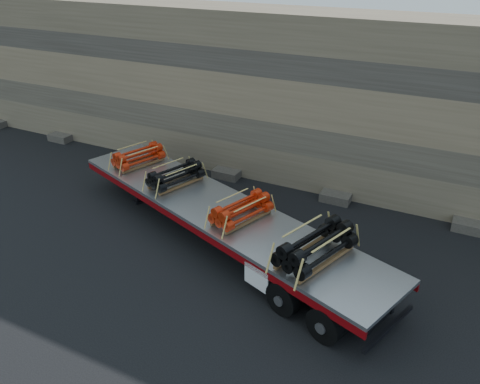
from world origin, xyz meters
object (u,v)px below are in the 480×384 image
object	(u,v)px
trailer	(218,224)
bundle_rear	(316,246)
bundle_midfront	(175,176)
bundle_midrear	(241,210)
bundle_front	(139,157)

from	to	relation	value
trailer	bundle_rear	bearing A→B (deg)	0.00
bundle_midfront	bundle_rear	bearing A→B (deg)	-0.00
bundle_midfront	bundle_rear	world-z (taller)	bundle_rear
bundle_midrear	trailer	bearing A→B (deg)	-180.00
trailer	bundle_front	bearing A→B (deg)	180.00
bundle_front	bundle_rear	world-z (taller)	bundle_rear
bundle_front	bundle_midfront	size ratio (longest dim) A/B	0.98
trailer	bundle_rear	xyz separation A→B (m)	(3.90, -1.41, 1.10)
trailer	bundle_front	world-z (taller)	bundle_front
trailer	bundle_front	xyz separation A→B (m)	(-4.54, 1.64, 1.02)
trailer	bundle_rear	distance (m)	4.29
bundle_midfront	bundle_rear	distance (m)	6.51
bundle_rear	bundle_front	bearing A→B (deg)	180.00
bundle_front	bundle_midrear	world-z (taller)	bundle_midrear
bundle_rear	trailer	bearing A→B (deg)	180.00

